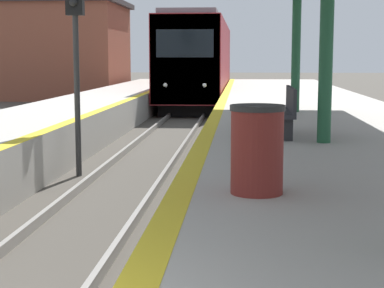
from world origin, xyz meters
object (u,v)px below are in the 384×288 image
bench (284,110)px  signal_mid (75,34)px  train (200,61)px  trash_bin (257,149)px

bench → signal_mid: bearing=166.1°
train → trash_bin: train is taller
train → bench: bearing=-82.2°
train → bench: train is taller
train → signal_mid: bearing=-93.0°
trash_bin → signal_mid: bearing=120.0°
signal_mid → bench: 4.63m
train → signal_mid: size_ratio=4.26×
signal_mid → trash_bin: 7.42m
train → trash_bin: 28.04m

